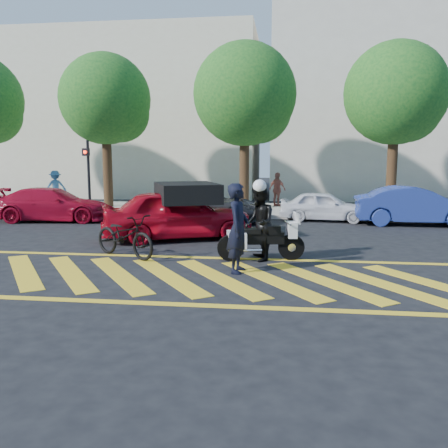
# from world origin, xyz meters

# --- Properties ---
(ground) EXTENTS (90.00, 90.00, 0.00)m
(ground) POSITION_xyz_m (0.00, 0.00, 0.00)
(ground) COLOR black
(ground) RESTS_ON ground
(sidewalk) EXTENTS (60.00, 5.00, 0.15)m
(sidewalk) POSITION_xyz_m (0.00, 12.00, 0.07)
(sidewalk) COLOR #9E998E
(sidewalk) RESTS_ON ground
(crosswalk) EXTENTS (12.33, 4.00, 0.01)m
(crosswalk) POSITION_xyz_m (-0.04, 0.00, 0.00)
(crosswalk) COLOR yellow
(crosswalk) RESTS_ON ground
(building_left) EXTENTS (16.00, 8.00, 10.00)m
(building_left) POSITION_xyz_m (-8.00, 21.00, 5.00)
(building_left) COLOR beige
(building_left) RESTS_ON ground
(building_right) EXTENTS (16.00, 8.00, 11.00)m
(building_right) POSITION_xyz_m (9.00, 21.00, 5.50)
(building_right) COLOR beige
(building_right) RESTS_ON ground
(tree_left) EXTENTS (4.20, 4.20, 7.26)m
(tree_left) POSITION_xyz_m (-6.37, 12.06, 4.99)
(tree_left) COLOR black
(tree_left) RESTS_ON ground
(tree_center) EXTENTS (4.60, 4.60, 7.56)m
(tree_center) POSITION_xyz_m (0.13, 12.06, 5.10)
(tree_center) COLOR black
(tree_center) RESTS_ON ground
(tree_right) EXTENTS (4.40, 4.40, 7.41)m
(tree_right) POSITION_xyz_m (6.63, 12.06, 5.05)
(tree_right) COLOR black
(tree_right) RESTS_ON ground
(signal_pole) EXTENTS (0.28, 0.43, 3.20)m
(signal_pole) POSITION_xyz_m (-6.50, 9.74, 1.92)
(signal_pole) COLOR black
(signal_pole) RESTS_ON ground
(officer_bike) EXTENTS (0.56, 0.78, 1.97)m
(officer_bike) POSITION_xyz_m (0.86, 0.54, 0.99)
(officer_bike) COLOR black
(officer_bike) RESTS_ON ground
(bicycle) EXTENTS (2.17, 1.72, 1.10)m
(bicycle) POSITION_xyz_m (-2.15, 1.74, 0.55)
(bicycle) COLOR black
(bicycle) RESTS_ON ground
(police_motorcycle) EXTENTS (2.14, 0.86, 0.95)m
(police_motorcycle) POSITION_xyz_m (1.27, 1.79, 0.52)
(police_motorcycle) COLOR black
(police_motorcycle) RESTS_ON ground
(officer_moto) EXTENTS (0.86, 1.01, 1.84)m
(officer_moto) POSITION_xyz_m (1.25, 1.79, 0.92)
(officer_moto) COLOR black
(officer_moto) RESTS_ON ground
(red_convertible) EXTENTS (4.91, 3.45, 1.55)m
(red_convertible) POSITION_xyz_m (-1.41, 4.44, 0.78)
(red_convertible) COLOR #A50717
(red_convertible) RESTS_ON ground
(parked_left) EXTENTS (4.70, 2.36, 1.31)m
(parked_left) POSITION_xyz_m (-7.18, 7.80, 0.65)
(parked_left) COLOR #A00922
(parked_left) RESTS_ON ground
(parked_mid_left) EXTENTS (4.73, 2.27, 1.30)m
(parked_mid_left) POSITION_xyz_m (-1.22, 8.13, 0.65)
(parked_mid_left) COLOR black
(parked_mid_left) RESTS_ON ground
(parked_mid_right) EXTENTS (3.58, 1.74, 1.17)m
(parked_mid_right) POSITION_xyz_m (3.40, 9.20, 0.59)
(parked_mid_right) COLOR silver
(parked_mid_right) RESTS_ON ground
(parked_right) EXTENTS (4.41, 1.67, 1.44)m
(parked_right) POSITION_xyz_m (6.67, 8.51, 0.72)
(parked_right) COLOR navy
(parked_right) RESTS_ON ground
(pedestrian_left) EXTENTS (1.22, 1.07, 1.64)m
(pedestrian_left) POSITION_xyz_m (-9.89, 13.45, 0.97)
(pedestrian_left) COLOR #33618E
(pedestrian_left) RESTS_ON sidewalk
(pedestrian_right) EXTENTS (0.99, 0.89, 1.61)m
(pedestrian_right) POSITION_xyz_m (1.50, 13.06, 0.96)
(pedestrian_right) COLOR #924F42
(pedestrian_right) RESTS_ON sidewalk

